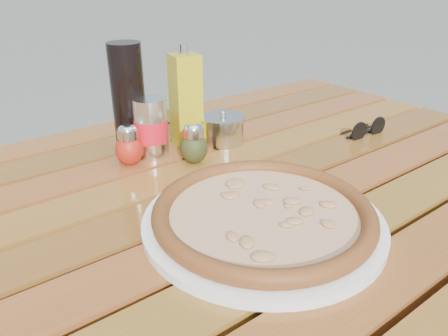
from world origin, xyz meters
TOP-DOWN VIEW (x-y plane):
  - table at (0.00, -0.00)m, footprint 1.40×0.90m
  - plate at (-0.04, -0.12)m, footprint 0.47×0.47m
  - pizza at (-0.04, -0.12)m, footprint 0.41×0.41m
  - pepper_shaker at (-0.09, 0.20)m, footprint 0.06×0.06m
  - oregano_shaker at (0.01, 0.13)m, footprint 0.07×0.07m
  - dark_bottle at (-0.06, 0.26)m, footprint 0.07×0.07m
  - soda_can at (-0.04, 0.21)m, footprint 0.07×0.07m
  - olive_oil_cruet at (0.05, 0.22)m, footprint 0.06×0.06m
  - parmesan_tin at (0.12, 0.18)m, footprint 0.11×0.11m
  - sunglasses at (0.40, 0.01)m, footprint 0.11×0.03m

SIDE VIEW (x-z plane):
  - table at x=0.00m, z-range 0.30..1.05m
  - plate at x=-0.04m, z-range 0.75..0.76m
  - sunglasses at x=0.40m, z-range 0.74..0.79m
  - pizza at x=-0.04m, z-range 0.76..0.79m
  - parmesan_tin at x=0.12m, z-range 0.74..0.82m
  - pepper_shaker at x=-0.09m, z-range 0.75..0.83m
  - oregano_shaker at x=0.01m, z-range 0.75..0.83m
  - soda_can at x=-0.04m, z-range 0.75..0.87m
  - olive_oil_cruet at x=0.05m, z-range 0.74..0.95m
  - dark_bottle at x=-0.06m, z-range 0.75..0.97m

